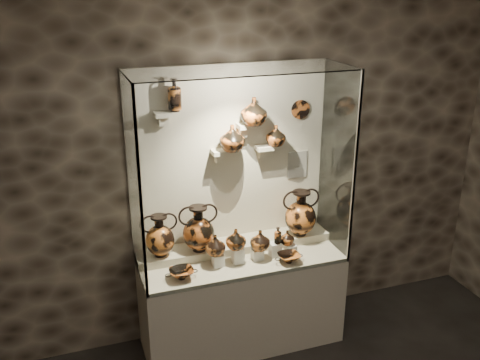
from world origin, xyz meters
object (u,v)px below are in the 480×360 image
object	(u,v)px
jug_a	(215,245)
jug_c	(260,240)
ovoid_vase_c	(276,135)
jug_b	(236,239)
kylix_right	(289,257)
amphora_mid	(198,228)
amphora_left	(160,235)
kylix_left	(181,273)
lekythos_tall	(174,93)
ovoid_vase_a	(232,138)
amphora_right	(301,213)
jug_e	(287,237)
lekythos_small	(278,234)
ovoid_vase_b	(254,111)

from	to	relation	value
jug_a	jug_c	world-z (taller)	jug_a
ovoid_vase_c	jug_a	bearing A→B (deg)	-143.47
jug_b	kylix_right	xyz separation A→B (m)	(0.42, -0.13, -0.17)
jug_c	ovoid_vase_c	distance (m)	0.87
amphora_mid	kylix_right	xyz separation A→B (m)	(0.68, -0.32, -0.22)
amphora_left	kylix_left	world-z (taller)	amphora_left
lekythos_tall	ovoid_vase_a	world-z (taller)	lekythos_tall
kylix_left	jug_a	bearing A→B (deg)	20.86
ovoid_vase_a	jug_c	bearing A→B (deg)	-49.56
amphora_right	ovoid_vase_a	distance (m)	0.94
jug_e	lekythos_tall	bearing A→B (deg)	141.92
jug_e	kylix_right	world-z (taller)	jug_e
amphora_right	lekythos_small	world-z (taller)	amphora_right
ovoid_vase_a	jug_b	bearing A→B (deg)	-93.47
amphora_mid	ovoid_vase_a	size ratio (longest dim) A/B	1.82
lekythos_small	jug_a	bearing A→B (deg)	-160.88
jug_a	jug_e	bearing A→B (deg)	24.50
jug_b	kylix_right	world-z (taller)	jug_b
amphora_right	jug_c	distance (m)	0.50
amphora_mid	jug_c	bearing A→B (deg)	-34.58
lekythos_small	ovoid_vase_c	size ratio (longest dim) A/B	0.94
jug_b	kylix_right	size ratio (longest dim) A/B	0.75
ovoid_vase_a	ovoid_vase_c	distance (m)	0.39
kylix_left	ovoid_vase_b	distance (m)	1.40
kylix_left	ovoid_vase_b	world-z (taller)	ovoid_vase_b
lekythos_small	ovoid_vase_a	size ratio (longest dim) A/B	0.76
jug_b	jug_c	world-z (taller)	jug_b
jug_b	ovoid_vase_b	xyz separation A→B (m)	(0.24, 0.24, 0.98)
jug_e	ovoid_vase_c	world-z (taller)	ovoid_vase_c
ovoid_vase_a	lekythos_tall	bearing A→B (deg)	-176.82
jug_b	ovoid_vase_b	size ratio (longest dim) A/B	0.78
jug_b	lekythos_tall	distance (m)	1.26
jug_a	kylix_left	bearing A→B (deg)	-136.72
kylix_right	ovoid_vase_c	bearing A→B (deg)	75.02
amphora_right	lekythos_small	bearing A→B (deg)	-142.47
jug_e	amphora_right	bearing A→B (deg)	18.55
ovoid_vase_b	amphora_left	bearing A→B (deg)	-179.42
amphora_mid	jug_c	world-z (taller)	amphora_mid
amphora_mid	amphora_right	xyz separation A→B (m)	(0.92, -0.01, 0.01)
amphora_mid	ovoid_vase_b	bearing A→B (deg)	-5.98
amphora_right	kylix_left	distance (m)	1.19
amphora_right	jug_a	bearing A→B (deg)	-163.90
amphora_left	jug_b	distance (m)	0.62
amphora_right	kylix_right	distance (m)	0.46
jug_b	lekythos_small	world-z (taller)	jug_b
jug_b	lekythos_tall	xyz separation A→B (m)	(-0.39, 0.29, 1.16)
amphora_mid	ovoid_vase_a	bearing A→B (deg)	-1.92
amphora_left	jug_c	xyz separation A→B (m)	(0.79, -0.21, -0.07)
jug_b	lekythos_tall	world-z (taller)	lekythos_tall
jug_b	lekythos_small	xyz separation A→B (m)	(0.37, -0.01, -0.02)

